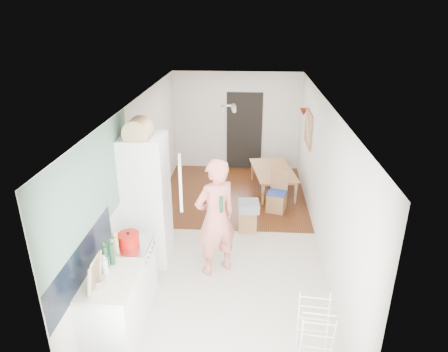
# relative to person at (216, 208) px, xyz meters

# --- Properties ---
(room_shell) EXTENTS (3.20, 7.00, 2.50)m
(room_shell) POSITION_rel_person_xyz_m (0.15, 1.04, 0.12)
(room_shell) COLOR silver
(room_shell) RESTS_ON ground
(floor) EXTENTS (3.20, 7.00, 0.01)m
(floor) POSITION_rel_person_xyz_m (0.15, 1.04, -1.13)
(floor) COLOR beige
(floor) RESTS_ON ground
(wood_floor_overlay) EXTENTS (3.20, 3.30, 0.01)m
(wood_floor_overlay) POSITION_rel_person_xyz_m (0.15, 2.89, -1.12)
(wood_floor_overlay) COLOR #5B2816
(wood_floor_overlay) RESTS_ON room_shell
(sage_wall_panel) EXTENTS (0.02, 3.00, 1.30)m
(sage_wall_panel) POSITION_rel_person_xyz_m (-1.44, -0.96, 0.72)
(sage_wall_panel) COLOR slate
(sage_wall_panel) RESTS_ON room_shell
(tile_splashback) EXTENTS (0.02, 1.90, 0.50)m
(tile_splashback) POSITION_rel_person_xyz_m (-1.43, -1.51, 0.02)
(tile_splashback) COLOR black
(tile_splashback) RESTS_ON room_shell
(doorway_recess) EXTENTS (0.90, 0.04, 2.00)m
(doorway_recess) POSITION_rel_person_xyz_m (0.35, 4.52, -0.13)
(doorway_recess) COLOR black
(doorway_recess) RESTS_ON room_shell
(base_cabinet) EXTENTS (0.60, 0.90, 0.86)m
(base_cabinet) POSITION_rel_person_xyz_m (-1.15, -1.51, -0.70)
(base_cabinet) COLOR white
(base_cabinet) RESTS_ON room_shell
(worktop) EXTENTS (0.62, 0.92, 0.06)m
(worktop) POSITION_rel_person_xyz_m (-1.15, -1.51, -0.24)
(worktop) COLOR beige
(worktop) RESTS_ON room_shell
(range_cooker) EXTENTS (0.60, 0.60, 0.88)m
(range_cooker) POSITION_rel_person_xyz_m (-1.15, -0.76, -0.69)
(range_cooker) COLOR white
(range_cooker) RESTS_ON room_shell
(cooker_top) EXTENTS (0.60, 0.60, 0.04)m
(cooker_top) POSITION_rel_person_xyz_m (-1.15, -0.76, -0.23)
(cooker_top) COLOR #BBBBBE
(cooker_top) RESTS_ON room_shell
(fridge_housing) EXTENTS (0.66, 0.66, 2.15)m
(fridge_housing) POSITION_rel_person_xyz_m (-1.12, 0.26, -0.05)
(fridge_housing) COLOR white
(fridge_housing) RESTS_ON room_shell
(fridge_door) EXTENTS (0.14, 0.56, 0.70)m
(fridge_door) POSITION_rel_person_xyz_m (-0.51, -0.04, 0.42)
(fridge_door) COLOR white
(fridge_door) RESTS_ON room_shell
(fridge_interior) EXTENTS (0.02, 0.52, 0.66)m
(fridge_interior) POSITION_rel_person_xyz_m (-0.81, 0.26, 0.42)
(fridge_interior) COLOR white
(fridge_interior) RESTS_ON room_shell
(pinboard) EXTENTS (0.03, 0.90, 0.70)m
(pinboard) POSITION_rel_person_xyz_m (1.73, 2.94, 0.42)
(pinboard) COLOR tan
(pinboard) RESTS_ON room_shell
(pinboard_frame) EXTENTS (0.00, 0.94, 0.74)m
(pinboard_frame) POSITION_rel_person_xyz_m (1.72, 2.94, 0.42)
(pinboard_frame) COLOR #A17446
(pinboard_frame) RESTS_ON room_shell
(wall_sconce) EXTENTS (0.18, 0.18, 0.16)m
(wall_sconce) POSITION_rel_person_xyz_m (1.69, 3.59, 0.62)
(wall_sconce) COLOR maroon
(wall_sconce) RESTS_ON room_shell
(person) EXTENTS (0.98, 0.91, 2.26)m
(person) POSITION_rel_person_xyz_m (0.00, 0.00, 0.00)
(person) COLOR #D47265
(person) RESTS_ON floor
(dining_table) EXTENTS (0.92, 1.41, 0.46)m
(dining_table) POSITION_rel_person_xyz_m (1.07, 3.09, -0.90)
(dining_table) COLOR #A17446
(dining_table) RESTS_ON floor
(dining_chair) EXTENTS (0.45, 0.45, 0.86)m
(dining_chair) POSITION_rel_person_xyz_m (1.08, 2.12, -0.70)
(dining_chair) COLOR #A17446
(dining_chair) RESTS_ON floor
(stool) EXTENTS (0.34, 0.34, 0.44)m
(stool) POSITION_rel_person_xyz_m (0.49, 1.31, -0.91)
(stool) COLOR #A17446
(stool) RESTS_ON floor
(grey_drape) EXTENTS (0.41, 0.41, 0.17)m
(grey_drape) POSITION_rel_person_xyz_m (0.50, 1.27, -0.60)
(grey_drape) COLOR gray
(grey_drape) RESTS_ON stool
(drying_rack) EXTENTS (0.41, 0.38, 0.75)m
(drying_rack) POSITION_rel_person_xyz_m (1.32, -1.61, -0.76)
(drying_rack) COLOR white
(drying_rack) RESTS_ON floor
(bread_bin) EXTENTS (0.42, 0.40, 0.21)m
(bread_bin) POSITION_rel_person_xyz_m (-1.14, 0.17, 1.13)
(bread_bin) COLOR tan
(bread_bin) RESTS_ON fridge_housing
(red_casserole) EXTENTS (0.33, 0.33, 0.17)m
(red_casserole) POSITION_rel_person_xyz_m (-1.12, -0.77, -0.12)
(red_casserole) COLOR #BE1008
(red_casserole) RESTS_ON cooker_top
(steel_pan) EXTENTS (0.23, 0.23, 0.09)m
(steel_pan) POSITION_rel_person_xyz_m (-1.24, -1.65, -0.16)
(steel_pan) COLOR #BBBBBE
(steel_pan) RESTS_ON worktop
(held_bottle) EXTENTS (0.05, 0.05, 0.25)m
(held_bottle) POSITION_rel_person_xyz_m (0.10, -0.15, 0.13)
(held_bottle) COLOR #184322
(held_bottle) RESTS_ON person
(bottle_a) EXTENTS (0.09, 0.09, 0.30)m
(bottle_a) POSITION_rel_person_xyz_m (-1.20, -1.22, -0.06)
(bottle_a) COLOR #184322
(bottle_a) RESTS_ON worktop
(bottle_b) EXTENTS (0.08, 0.08, 0.29)m
(bottle_b) POSITION_rel_person_xyz_m (-1.26, -1.29, -0.06)
(bottle_b) COLOR #184322
(bottle_b) RESTS_ON worktop
(bottle_c) EXTENTS (0.09, 0.09, 0.20)m
(bottle_c) POSITION_rel_person_xyz_m (-1.23, -1.40, -0.11)
(bottle_c) COLOR silver
(bottle_c) RESTS_ON worktop
(pepper_mill_front) EXTENTS (0.09, 0.09, 0.25)m
(pepper_mill_front) POSITION_rel_person_xyz_m (-1.23, -0.98, -0.09)
(pepper_mill_front) COLOR tan
(pepper_mill_front) RESTS_ON worktop
(pepper_mill_back) EXTENTS (0.06, 0.06, 0.21)m
(pepper_mill_back) POSITION_rel_person_xyz_m (-1.24, -1.08, -0.10)
(pepper_mill_back) COLOR tan
(pepper_mill_back) RESTS_ON worktop
(chopping_boards) EXTENTS (0.13, 0.30, 0.41)m
(chopping_boards) POSITION_rel_person_xyz_m (-1.23, -1.70, -0.00)
(chopping_boards) COLOR tan
(chopping_boards) RESTS_ON worktop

